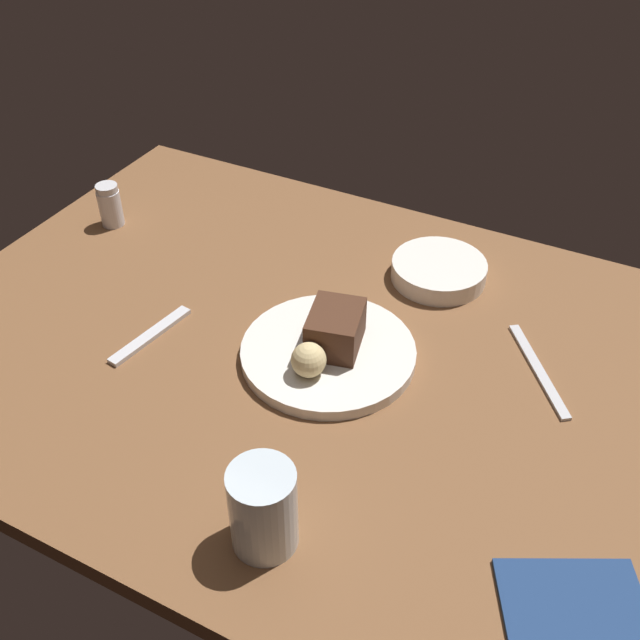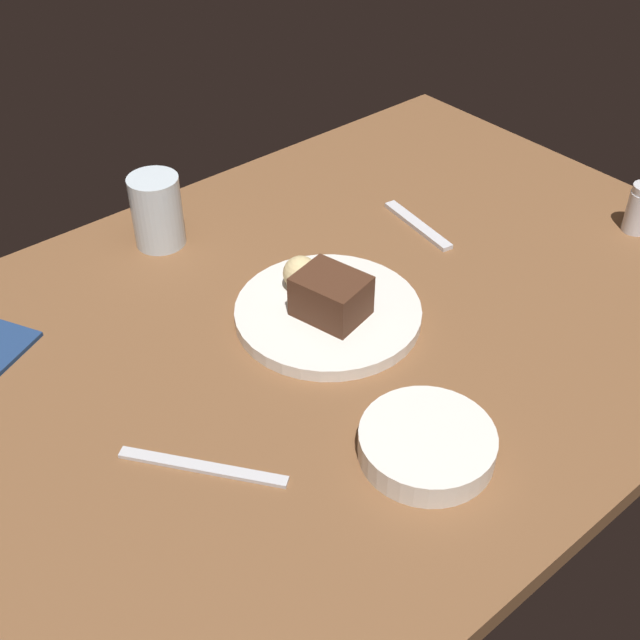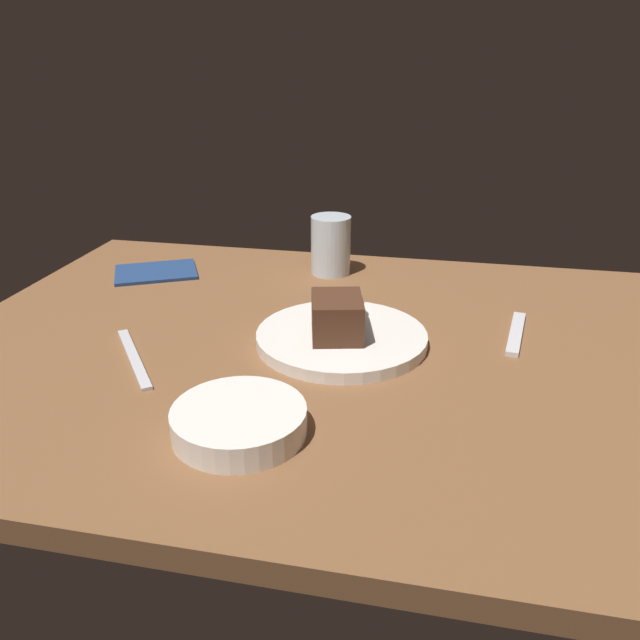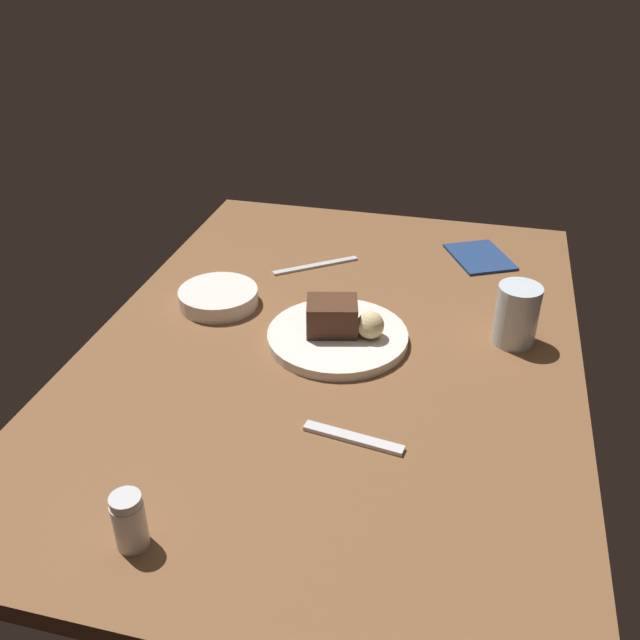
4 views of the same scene
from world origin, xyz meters
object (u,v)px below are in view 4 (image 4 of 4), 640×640
at_px(bread_roll, 370,325).
at_px(water_glass, 517,315).
at_px(butter_knife, 316,266).
at_px(dessert_plate, 338,337).
at_px(salt_shaker, 129,521).
at_px(dessert_spoon, 353,438).
at_px(chocolate_cake_slice, 332,316).
at_px(side_bowl, 218,297).
at_px(folded_napkin, 480,257).

xyz_separation_m(bread_roll, water_glass, (0.07, -0.24, 0.01)).
bearing_deg(butter_knife, bread_roll, 84.57).
xyz_separation_m(dessert_plate, salt_shaker, (-0.50, 0.14, 0.03)).
height_order(dessert_plate, dessert_spoon, dessert_plate).
distance_m(chocolate_cake_slice, dessert_spoon, 0.27).
distance_m(side_bowl, folded_napkin, 0.57).
bearing_deg(water_glass, salt_shaker, 142.49).
relative_size(bread_roll, salt_shaker, 0.62).
distance_m(chocolate_cake_slice, water_glass, 0.32).
bearing_deg(bread_roll, dessert_plate, 89.53).
height_order(side_bowl, butter_knife, side_bowl).
bearing_deg(side_bowl, dessert_spoon, -134.38).
xyz_separation_m(chocolate_cake_slice, butter_knife, (0.27, 0.10, -0.04)).
distance_m(bread_roll, side_bowl, 0.32).
relative_size(side_bowl, butter_knife, 0.79).
bearing_deg(chocolate_cake_slice, dessert_plate, -113.88).
bearing_deg(chocolate_cake_slice, butter_knife, 19.96).
distance_m(bread_roll, salt_shaker, 0.53).
bearing_deg(bread_roll, salt_shaker, 158.38).
bearing_deg(bread_roll, dessert_spoon, -174.89).
bearing_deg(chocolate_cake_slice, water_glass, -77.62).
distance_m(water_glass, folded_napkin, 0.33).
bearing_deg(dessert_plate, chocolate_cake_slice, 66.12).
height_order(bread_roll, butter_knife, bread_roll).
height_order(water_glass, side_bowl, water_glass).
bearing_deg(folded_napkin, bread_roll, 156.89).
relative_size(salt_shaker, side_bowl, 0.51).
distance_m(side_bowl, dessert_spoon, 0.46).
distance_m(chocolate_cake_slice, butter_knife, 0.29).
bearing_deg(dessert_spoon, butter_knife, -61.60).
bearing_deg(chocolate_cake_slice, bread_roll, -94.61).
xyz_separation_m(chocolate_cake_slice, salt_shaker, (-0.50, 0.13, -0.01)).
height_order(dessert_plate, side_bowl, side_bowl).
height_order(bread_roll, water_glass, water_glass).
bearing_deg(butter_knife, side_bowl, 18.02).
bearing_deg(dessert_spoon, dessert_plate, -63.75).
xyz_separation_m(salt_shaker, water_glass, (0.57, -0.44, 0.02)).
distance_m(dessert_plate, folded_napkin, 0.46).
bearing_deg(water_glass, dessert_plate, 103.76).
distance_m(bread_roll, dessert_spoon, 0.25).
distance_m(bread_roll, folded_napkin, 0.43).
bearing_deg(salt_shaker, butter_knife, -2.37).
bearing_deg(chocolate_cake_slice, salt_shaker, 165.67).
xyz_separation_m(dessert_plate, side_bowl, (0.07, 0.25, 0.01)).
distance_m(dessert_spoon, folded_napkin, 0.66).
relative_size(dessert_plate, butter_knife, 1.30).
height_order(dessert_spoon, folded_napkin, dessert_spoon).
bearing_deg(butter_knife, dessert_plate, 74.99).
distance_m(water_glass, butter_knife, 0.45).
relative_size(chocolate_cake_slice, salt_shaker, 1.14).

